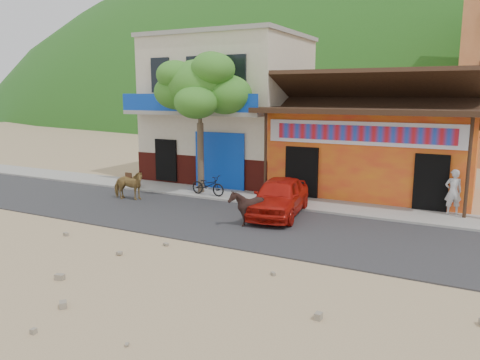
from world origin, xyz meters
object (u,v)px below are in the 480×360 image
at_px(cow_dark, 247,207).
at_px(red_car, 279,197).
at_px(scooter, 208,185).
at_px(cafe_chair_right, 135,179).
at_px(pedestrian, 453,192).
at_px(cafe_chair_left, 126,174).
at_px(tree, 200,123).
at_px(cow_tan, 128,185).

relative_size(cow_dark, red_car, 0.31).
bearing_deg(scooter, cafe_chair_right, 95.49).
xyz_separation_m(red_car, pedestrian, (5.53, 2.69, 0.21)).
relative_size(cow_dark, cafe_chair_left, 1.43).
xyz_separation_m(scooter, cafe_chair_left, (-5.00, 0.59, 0.00)).
xyz_separation_m(cafe_chair_left, cafe_chair_right, (1.16, -0.69, -0.03)).
height_order(pedestrian, cafe_chair_left, pedestrian).
bearing_deg(pedestrian, tree, -16.76).
height_order(cow_dark, cafe_chair_right, cow_dark).
height_order(tree, red_car, tree).
distance_m(cow_dark, cafe_chair_left, 9.22).
xyz_separation_m(cow_tan, pedestrian, (12.01, 3.28, 0.29)).
height_order(tree, cafe_chair_right, tree).
relative_size(red_car, cafe_chair_left, 4.67).
distance_m(cow_tan, pedestrian, 12.45).
xyz_separation_m(cow_tan, cow_dark, (6.07, -1.14, 0.00)).
bearing_deg(cafe_chair_left, cow_dark, -20.94).
bearing_deg(cafe_chair_left, cow_tan, -44.48).
bearing_deg(tree, scooter, -34.15).
xyz_separation_m(red_car, cafe_chair_left, (-8.85, 1.98, -0.17)).
bearing_deg(red_car, cow_dark, -112.04).
xyz_separation_m(cow_tan, cafe_chair_left, (-2.37, 2.56, -0.10)).
bearing_deg(cow_dark, scooter, -146.11).
height_order(cow_tan, pedestrian, pedestrian).
bearing_deg(cafe_chair_right, cafe_chair_left, 122.98).
distance_m(red_car, cafe_chair_right, 7.79).
bearing_deg(red_car, tree, 149.34).
relative_size(tree, pedestrian, 3.69).
relative_size(red_car, cafe_chair_right, 5.04).
bearing_deg(tree, pedestrian, 5.15).
relative_size(scooter, cafe_chair_right, 2.04).
bearing_deg(cafe_chair_left, tree, 0.33).
bearing_deg(cow_tan, pedestrian, -87.75).
relative_size(cow_tan, cow_dark, 1.18).
height_order(cow_tan, red_car, red_car).
bearing_deg(red_car, scooter, 151.49).
height_order(red_car, cafe_chair_right, red_car).
height_order(red_car, cafe_chair_left, red_car).
distance_m(cow_tan, red_car, 6.50).
xyz_separation_m(cow_dark, scooter, (-3.44, 3.11, -0.11)).
distance_m(tree, cow_tan, 3.99).
height_order(cow_tan, cafe_chair_left, cow_tan).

